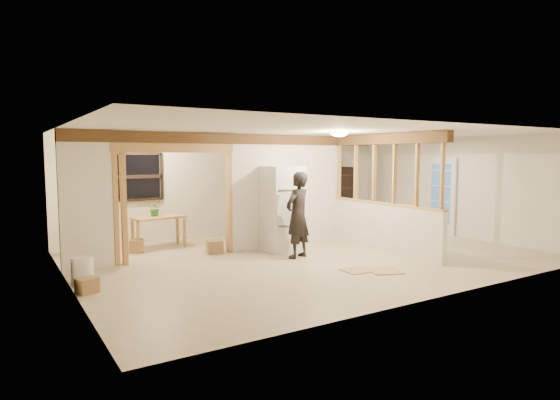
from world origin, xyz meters
TOP-DOWN VIEW (x-y plane):
  - floor at (0.00, 0.00)m, footprint 9.00×6.50m
  - ceiling at (0.00, 0.00)m, footprint 9.00×6.50m
  - wall_back at (0.00, 3.25)m, footprint 9.00×0.01m
  - wall_front at (0.00, -3.25)m, footprint 9.00×0.01m
  - wall_left at (-4.50, 0.00)m, footprint 0.01×6.50m
  - wall_right at (4.50, 0.00)m, footprint 0.01×6.50m
  - partition_left_stub at (-4.05, 1.20)m, footprint 0.90×0.12m
  - partition_center at (0.20, 1.20)m, footprint 2.80×0.12m
  - doorway_frame at (-2.40, 1.20)m, footprint 2.46×0.14m
  - header_beam_back at (-1.00, 1.20)m, footprint 7.00×0.18m
  - header_beam_right at (1.60, -0.40)m, footprint 0.18×3.30m
  - pony_wall at (1.60, -0.40)m, footprint 0.12×3.20m
  - stud_partition at (1.60, -0.40)m, footprint 0.14×3.20m
  - window_back at (-2.60, 3.17)m, footprint 1.12×0.10m
  - french_door at (4.42, 0.40)m, footprint 0.12×0.86m
  - ceiling_dome_main at (0.30, -0.50)m, footprint 0.36×0.36m
  - ceiling_dome_util at (-2.50, 2.30)m, footprint 0.32×0.32m
  - hanging_bulb at (-2.00, 1.60)m, footprint 0.07×0.07m
  - refrigerator at (-0.20, 0.78)m, footprint 0.75×0.72m
  - woman at (-0.33, -0.00)m, footprint 0.73×0.60m
  - work_table at (-2.38, 2.44)m, footprint 1.19×0.74m
  - potted_plant at (-2.42, 2.51)m, footprint 0.38×0.36m
  - shop_vac at (-4.08, 2.67)m, footprint 0.42×0.42m
  - bookshelf at (3.20, 3.04)m, footprint 0.85×0.28m
  - bucket at (-4.30, 0.22)m, footprint 0.45×0.45m
  - box_util_a at (-1.57, 1.24)m, footprint 0.37×0.33m
  - box_util_b at (-2.94, 2.21)m, footprint 0.35×0.35m
  - box_front at (-4.33, -0.36)m, footprint 0.35×0.32m
  - floor_panel_near at (0.37, -1.74)m, footprint 0.69×0.69m
  - floor_panel_far at (-0.00, -1.46)m, footprint 0.55×0.45m

SIDE VIEW (x-z plane):
  - floor at x=0.00m, z-range -0.01..0.00m
  - floor_panel_far at x=0.00m, z-range 0.00..0.02m
  - floor_panel_near at x=0.37m, z-range 0.00..0.02m
  - box_front at x=-4.33m, z-range 0.00..0.23m
  - box_util_a at x=-1.57m, z-range 0.00..0.27m
  - box_util_b at x=-2.94m, z-range 0.00..0.28m
  - bucket at x=-4.30m, z-range 0.00..0.43m
  - shop_vac at x=-4.08m, z-range 0.00..0.53m
  - work_table at x=-2.38m, z-range 0.00..0.70m
  - pony_wall at x=1.60m, z-range 0.00..1.00m
  - bookshelf at x=3.20m, z-range 0.00..1.70m
  - woman at x=-0.33m, z-range 0.00..1.72m
  - potted_plant at x=-2.42m, z-range 0.70..1.04m
  - refrigerator at x=-0.20m, z-range 0.00..1.81m
  - french_door at x=4.42m, z-range 0.00..2.00m
  - doorway_frame at x=-2.40m, z-range 0.00..2.20m
  - wall_back at x=0.00m, z-range 0.00..2.50m
  - wall_front at x=0.00m, z-range 0.00..2.50m
  - wall_left at x=-4.50m, z-range 0.00..2.50m
  - wall_right at x=4.50m, z-range 0.00..2.50m
  - partition_left_stub at x=-4.05m, z-range 0.00..2.50m
  - partition_center at x=0.20m, z-range 0.00..2.50m
  - window_back at x=-2.60m, z-range 1.00..2.10m
  - stud_partition at x=1.60m, z-range 1.00..2.32m
  - hanging_bulb at x=-2.00m, z-range 2.15..2.22m
  - header_beam_back at x=-1.00m, z-range 2.27..2.49m
  - header_beam_right at x=1.60m, z-range 2.27..2.49m
  - ceiling_dome_main at x=0.30m, z-range 2.40..2.56m
  - ceiling_dome_util at x=-2.50m, z-range 2.41..2.55m
  - ceiling at x=0.00m, z-range 2.50..2.50m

